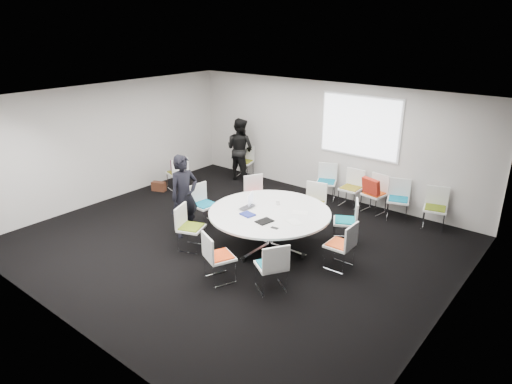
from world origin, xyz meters
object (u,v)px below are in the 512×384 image
Objects in this scene: chair_back_d at (397,207)px; brown_bag at (159,186)px; chair_person_back at (244,168)px; chair_back_a at (326,189)px; chair_ring_g at (219,266)px; conference_table at (270,220)px; chair_ring_c at (313,211)px; person_main at (184,196)px; chair_ring_f at (191,236)px; laptop at (249,208)px; person_back at (240,149)px; chair_spare_left at (178,179)px; chair_ring_b at (345,229)px; cup at (278,203)px; chair_ring_h at (271,275)px; chair_back_c at (374,201)px; chair_back_b at (350,195)px; chair_ring_a at (340,254)px; chair_back_e at (434,216)px; maroon_bag at (177,167)px; chair_ring_e at (205,212)px; chair_ring_d at (257,203)px.

chair_back_d is 5.92m from brown_bag.
chair_back_a is at bearing 163.46° from chair_person_back.
chair_ring_g is at bearing 73.84° from chair_back_a.
chair_ring_g is (0.11, -1.54, -0.28)m from conference_table.
person_main is at bearing 37.47° from chair_ring_c.
chair_ring_f is (-1.18, -2.49, 0.00)m from chair_ring_c.
chair_ring_c reaches higher than laptop.
chair_person_back is 0.60m from person_back.
conference_table is at bearing -88.41° from chair_spare_left.
chair_ring_b reaches higher than cup.
chair_back_c is (-0.12, 4.04, 0.00)m from chair_ring_h.
chair_ring_f is at bearing 37.83° from chair_back_d.
chair_ring_g is 1.00× the size of chair_spare_left.
chair_ring_a is at bearing 113.44° from chair_back_b.
chair_ring_g is 4.36m from chair_back_b.
chair_ring_g is 4.85m from chair_back_e.
chair_ring_g and chair_person_back have the same top height.
chair_back_c is (1.94, 3.87, 0.00)m from chair_ring_f.
chair_back_b is 2.44× the size of brown_bag.
chair_ring_g is at bearing 77.05° from chair_ring_c.
maroon_bag is at bearing 96.92° from chair_ring_h.
chair_spare_left is at bearing 50.54° from brown_bag.
chair_ring_e is 4.25m from chair_back_d.
person_main is at bearing 11.82° from chair_ring_d.
chair_spare_left is (-3.35, -1.80, 0.00)m from chair_back_a.
chair_ring_a is at bearing 174.35° from chair_ring_b.
chair_ring_a and chair_spare_left have the same top height.
brown_bag is (-6.31, -2.18, -0.16)m from chair_back_e.
chair_ring_f reaches higher than conference_table.
maroon_bag is (-0.72, -1.66, -0.23)m from person_back.
cup is (2.98, -2.33, -0.08)m from person_back.
chair_back_e is at bearing 161.19° from chair_back_d.
chair_back_e is 5.29m from chair_person_back.
chair_ring_f is 1.00× the size of chair_spare_left.
chair_ring_a is 2.78m from chair_back_c.
chair_ring_h reaches higher than maroon_bag.
conference_table is 3.91m from chair_spare_left.
chair_back_d and chair_back_e have the same top height.
chair_ring_f is 1.30m from chair_ring_g.
chair_ring_b and chair_back_a have the same top height.
person_back is at bearing -19.99° from chair_back_a.
conference_table is 2.66× the size of chair_ring_d.
brown_bag is (-5.57, 0.54, -0.16)m from chair_ring_a.
chair_ring_f and chair_back_d have the same top height.
maroon_bag is at bearing 22.98° from chair_back_b.
laptop is at bearing 67.53° from chair_back_a.
chair_back_a is 1.00× the size of chair_back_d.
conference_table is 2.84m from chair_back_b.
chair_back_b is 1.15m from chair_back_d.
maroon_bag is (-5.27, 0.92, 0.34)m from chair_ring_a.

